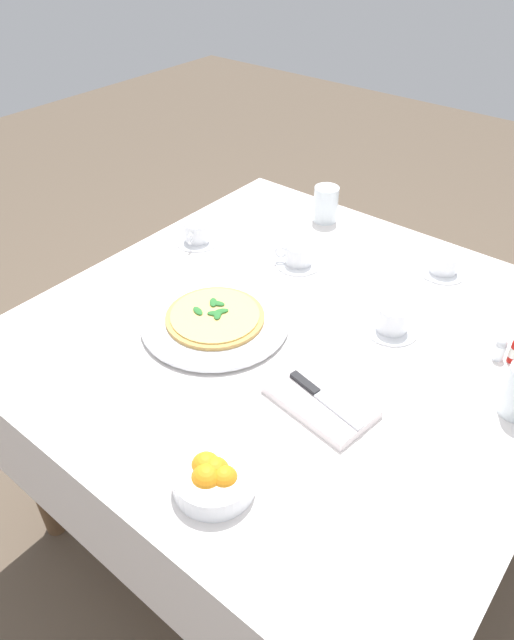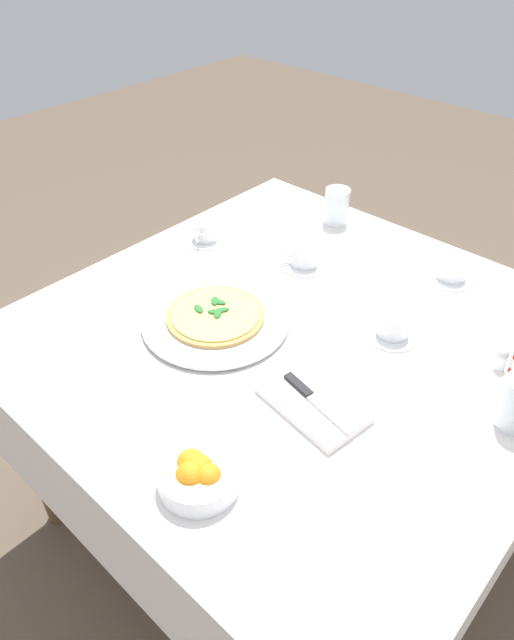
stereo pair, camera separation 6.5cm
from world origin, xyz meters
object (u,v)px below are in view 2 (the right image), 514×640
at_px(pizza, 215,315).
at_px(water_glass_right_edge, 336,208).
at_px(coffee_cup_center_back, 452,270).
at_px(pepper_shaker, 501,360).
at_px(dinner_knife, 314,399).
at_px(coffee_cup_back_corner, 206,231).
at_px(coffee_cup_far_right, 304,257).
at_px(coffee_cup_left_edge, 393,325).
at_px(pizza_plate, 216,319).
at_px(napkin_folded, 313,403).
at_px(citrus_bowl, 198,474).

relative_size(pizza, water_glass_right_edge, 2.17).
bearing_deg(pizza, coffee_cup_center_back, 59.55).
xyz_separation_m(coffee_cup_center_back, pepper_shaker, (0.25, -0.25, -0.00)).
bearing_deg(dinner_knife, coffee_cup_back_corner, 165.29).
height_order(coffee_cup_far_right, water_glass_right_edge, water_glass_right_edge).
bearing_deg(coffee_cup_left_edge, pizza, -143.85).
relative_size(pizza_plate, water_glass_right_edge, 3.25).
relative_size(coffee_cup_left_edge, dinner_knife, 0.67).
height_order(pizza, dinner_knife, pizza).
height_order(coffee_cup_center_back, napkin_folded, coffee_cup_center_back).
bearing_deg(coffee_cup_far_right, water_glass_right_edge, 107.90).
xyz_separation_m(citrus_bowl, pepper_shaker, (0.27, 0.65, -0.00)).
xyz_separation_m(coffee_cup_back_corner, citrus_bowl, (0.61, -0.60, -0.00)).
distance_m(pizza, coffee_cup_back_corner, 0.40).
bearing_deg(coffee_cup_left_edge, pepper_shaker, 14.20).
relative_size(coffee_cup_far_right, citrus_bowl, 0.87).
xyz_separation_m(pizza_plate, citrus_bowl, (0.31, -0.35, 0.02)).
bearing_deg(coffee_cup_center_back, coffee_cup_back_corner, -154.46).
bearing_deg(napkin_folded, pizza_plate, 178.29).
bearing_deg(coffee_cup_left_edge, coffee_cup_back_corner, 179.23).
relative_size(napkin_folded, citrus_bowl, 1.57).
bearing_deg(pepper_shaker, coffee_cup_back_corner, -176.68).
bearing_deg(coffee_cup_back_corner, coffee_cup_left_edge, -0.77).
distance_m(napkin_folded, citrus_bowl, 0.29).
bearing_deg(pizza, coffee_cup_back_corner, 139.77).
relative_size(coffee_cup_center_back, dinner_knife, 0.68).
distance_m(coffee_cup_left_edge, water_glass_right_edge, 0.56).
distance_m(coffee_cup_far_right, citrus_bowl, 0.76).
height_order(pizza, napkin_folded, pizza).
bearing_deg(coffee_cup_far_right, napkin_folded, -49.37).
relative_size(pizza, citrus_bowl, 1.59).
height_order(napkin_folded, pepper_shaker, pepper_shaker).
height_order(pizza_plate, citrus_bowl, citrus_bowl).
distance_m(pizza, coffee_cup_center_back, 0.65).
height_order(coffee_cup_left_edge, dinner_knife, coffee_cup_left_edge).
xyz_separation_m(pizza_plate, coffee_cup_far_right, (-0.00, 0.35, 0.02)).
relative_size(coffee_cup_left_edge, citrus_bowl, 0.87).
relative_size(coffee_cup_center_back, napkin_folded, 0.56).
bearing_deg(coffee_cup_far_right, coffee_cup_left_edge, -15.71).
bearing_deg(water_glass_right_edge, citrus_bowl, -67.41).
height_order(coffee_cup_far_right, coffee_cup_center_back, coffee_cup_far_right).
height_order(water_glass_right_edge, citrus_bowl, water_glass_right_edge).
xyz_separation_m(coffee_cup_center_back, coffee_cup_left_edge, (0.01, -0.31, 0.00)).
relative_size(coffee_cup_far_right, dinner_knife, 0.67).
distance_m(pizza_plate, coffee_cup_center_back, 0.65).
xyz_separation_m(coffee_cup_back_corner, dinner_knife, (0.65, -0.32, -0.00)).
height_order(pizza_plate, coffee_cup_back_corner, coffee_cup_back_corner).
relative_size(pizza, coffee_cup_left_edge, 1.84).
distance_m(coffee_cup_back_corner, pepper_shaker, 0.88).
relative_size(coffee_cup_far_right, water_glass_right_edge, 1.18).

